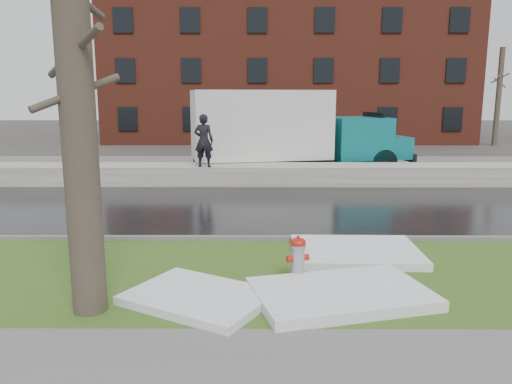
{
  "coord_description": "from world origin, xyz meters",
  "views": [
    {
      "loc": [
        -0.11,
        -10.14,
        3.33
      ],
      "look_at": [
        -0.17,
        1.94,
        1.0
      ],
      "focal_mm": 35.0,
      "sensor_mm": 36.0,
      "label": 1
    }
  ],
  "objects_px": {
    "box_truck": "(287,131)",
    "worker": "(204,141)",
    "fire_hydrant": "(298,257)",
    "tree": "(77,97)"
  },
  "relations": [
    {
      "from": "fire_hydrant",
      "to": "tree",
      "type": "bearing_deg",
      "value": -178.08
    },
    {
      "from": "tree",
      "to": "box_truck",
      "type": "bearing_deg",
      "value": 74.53
    },
    {
      "from": "tree",
      "to": "worker",
      "type": "distance_m",
      "value": 11.08
    },
    {
      "from": "fire_hydrant",
      "to": "box_truck",
      "type": "relative_size",
      "value": 0.08
    },
    {
      "from": "fire_hydrant",
      "to": "tree",
      "type": "xyz_separation_m",
      "value": [
        -3.32,
        -1.25,
        2.81
      ]
    },
    {
      "from": "fire_hydrant",
      "to": "tree",
      "type": "distance_m",
      "value": 4.53
    },
    {
      "from": "fire_hydrant",
      "to": "worker",
      "type": "height_order",
      "value": "worker"
    },
    {
      "from": "box_truck",
      "to": "worker",
      "type": "xyz_separation_m",
      "value": [
        -3.2,
        -2.82,
        -0.17
      ]
    },
    {
      "from": "tree",
      "to": "box_truck",
      "type": "distance_m",
      "value": 14.36
    },
    {
      "from": "tree",
      "to": "worker",
      "type": "bearing_deg",
      "value": 86.79
    }
  ]
}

